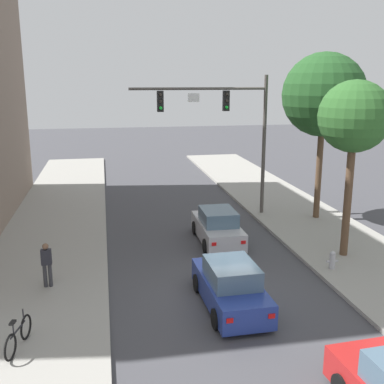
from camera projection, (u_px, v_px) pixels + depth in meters
The scene contains 10 objects.
ground_plane at pixel (226, 298), 16.12m from camera, with size 120.00×120.00×0.00m, color #424247.
sidewalk_left at pixel (30, 314), 14.92m from camera, with size 5.00×60.00×0.15m, color #99968E.
traffic_signal_mast at pixel (227, 119), 24.41m from camera, with size 7.30×0.38×7.50m.
car_lead_silver at pixel (218, 227), 21.55m from camera, with size 1.87×4.26×1.60m.
car_following_blue at pixel (230, 287), 15.39m from camera, with size 1.91×4.28×1.60m.
pedestrian_sidewalk_left_walker at pixel (47, 263), 16.50m from camera, with size 0.36×0.22×1.64m.
bicycle_leaning at pixel (18, 336), 12.76m from camera, with size 0.47×1.74×0.98m.
fire_hydrant at pixel (332, 260), 18.23m from camera, with size 0.48×0.24×0.72m.
street_tree_nearest at pixel (354, 118), 18.40m from camera, with size 2.88×2.88×7.28m.
street_tree_second at pixel (324, 95), 23.60m from camera, with size 4.26×4.26×8.63m.
Camera 1 is at (-3.93, -14.31, 7.41)m, focal length 43.40 mm.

